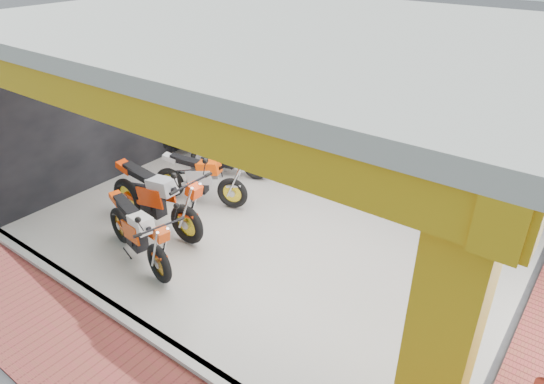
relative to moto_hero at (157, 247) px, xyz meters
The scene contains 14 objects.
ground 0.92m from the moto_hero, 21.33° to the left, with size 80.00×80.00×0.00m, color #2D2D30.
showroom_floor 2.36m from the moto_hero, 77.08° to the left, with size 8.00×6.00×0.10m, color silver.
showroom_ceiling 3.64m from the moto_hero, 77.08° to the left, with size 8.40×6.40×0.20m, color beige.
back_wall 5.41m from the moto_hero, 84.57° to the left, with size 8.20×0.20×3.50m, color black.
left_wall 4.33m from the moto_hero, 148.58° to the left, with size 0.20×6.20×3.50m, color black.
corner_column 4.41m from the moto_hero, ahead, with size 0.50×0.50×3.50m, color gold.
header_beam_front 2.72m from the moto_hero, 57.91° to the right, with size 8.40×0.30×0.40m, color gold.
floor_kerb 1.19m from the moto_hero, 58.54° to the right, with size 8.00×0.20×0.10m, color silver.
paver_front 1.83m from the moto_hero, 72.56° to the right, with size 9.00×1.40×0.03m, color maroon.
moto_hero is the anchor object (origin of this frame).
moto_row_a 1.07m from the moto_hero, 112.66° to the left, with size 2.41×0.89×1.47m, color red, non-canonical shape.
moto_row_b 3.69m from the moto_hero, 105.19° to the left, with size 1.90×0.70×1.16m, color black, non-canonical shape.
moto_row_c 2.41m from the moto_hero, 103.93° to the left, with size 2.07×0.77×1.26m, color #B3B5BB, non-canonical shape.
moto_row_d 4.37m from the moto_hero, 121.72° to the left, with size 2.42×0.90×1.48m, color red, non-canonical shape.
Camera 1 is at (4.37, -3.88, 4.85)m, focal length 32.00 mm.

